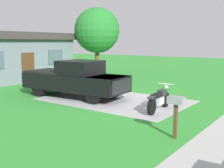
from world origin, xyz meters
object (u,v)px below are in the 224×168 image
shade_tree (97,31)px  neighbor_house (6,56)px  pickup_truck (74,79)px  motorcycle (159,99)px  mailbox (176,106)px

shade_tree → neighbor_house: size_ratio=0.58×
pickup_truck → motorcycle: bearing=-90.6°
neighbor_house → pickup_truck: bearing=-101.3°
motorcycle → shade_tree: size_ratio=0.40×
mailbox → shade_tree: 15.45m
mailbox → neighbor_house: (4.51, 15.27, 0.81)m
motorcycle → pickup_truck: 4.92m
motorcycle → mailbox: bearing=-145.4°
pickup_truck → mailbox: 7.37m
pickup_truck → mailbox: size_ratio=4.56×
pickup_truck → neighbor_house: bearing=78.7°
mailbox → shade_tree: shade_tree is taller
motorcycle → mailbox: mailbox is taller
pickup_truck → mailbox: (-2.82, -6.81, 0.03)m
pickup_truck → neighbor_house: (1.70, 8.46, 0.84)m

